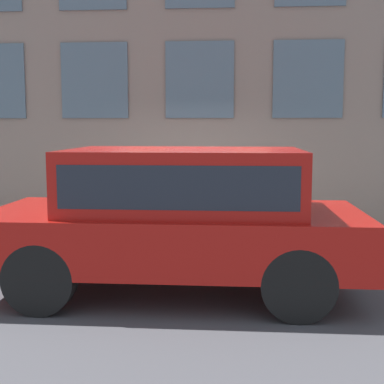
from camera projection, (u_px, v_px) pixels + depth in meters
name	position (u px, v px, depth m)	size (l,w,h in m)	color
ground_plane	(189.00, 261.00, 8.02)	(80.00, 80.00, 0.00)	#47474C
sidewalk	(195.00, 240.00, 9.21)	(2.43, 60.00, 0.14)	#B2ADA3
building_facade	(200.00, 0.00, 10.04)	(0.33, 40.00, 8.77)	gray
fire_hydrant	(172.00, 221.00, 8.52)	(0.33, 0.44, 0.71)	#2D7260
person	(212.00, 186.00, 8.47)	(0.38, 0.25, 1.56)	navy
parked_truck_red_near	(180.00, 211.00, 6.37)	(1.97, 4.40, 1.74)	black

